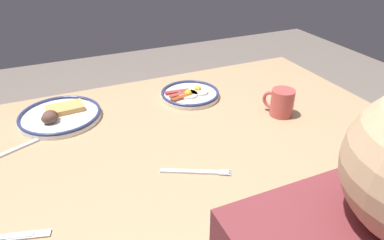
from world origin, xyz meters
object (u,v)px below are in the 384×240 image
plate_near_main (190,94)px  plate_center_pancakes (59,115)px  coffee_mug (281,102)px  fork_far (8,152)px  fork_near (196,172)px

plate_near_main → plate_center_pancakes: bearing=-2.9°
coffee_mug → fork_far: 0.88m
plate_center_pancakes → coffee_mug: coffee_mug is taller
plate_center_pancakes → fork_far: bearing=42.7°
fork_far → plate_near_main: bearing=-169.0°
plate_near_main → fork_far: plate_near_main is taller
plate_near_main → coffee_mug: (-0.23, 0.25, 0.04)m
coffee_mug → fork_far: (0.86, -0.13, -0.05)m
plate_near_main → fork_near: 0.46m
plate_center_pancakes → fork_near: (-0.31, 0.45, -0.01)m
coffee_mug → fork_near: 0.44m
plate_near_main → plate_center_pancakes: plate_center_pancakes is taller
plate_near_main → fork_far: bearing=11.0°
plate_center_pancakes → fork_far: 0.22m
coffee_mug → fork_near: (0.40, 0.17, -0.05)m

